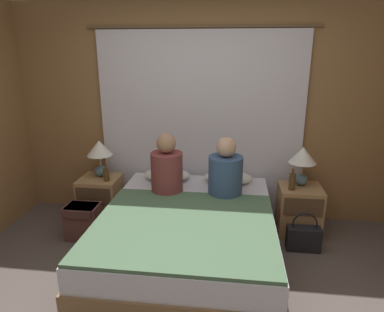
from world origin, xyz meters
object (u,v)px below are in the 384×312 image
(beer_bottle_on_right_stand, at_px, (292,181))
(person_left_in_bed, at_px, (167,169))
(person_right_in_bed, at_px, (225,172))
(backpack_on_floor, at_px, (83,220))
(lamp_right, at_px, (302,159))
(bed, at_px, (188,237))
(nightstand_left, at_px, (101,199))
(beer_bottle_on_left_stand, at_px, (106,175))
(handbag_on_floor, at_px, (304,238))
(pillow_left, at_px, (167,175))
(lamp_left, at_px, (100,152))
(nightstand_right, at_px, (299,210))
(pillow_right, at_px, (228,177))

(beer_bottle_on_right_stand, bearing_deg, person_left_in_bed, -170.75)
(person_right_in_bed, distance_m, backpack_on_floor, 1.61)
(lamp_right, height_order, person_right_in_bed, person_right_in_bed)
(bed, relative_size, person_right_in_bed, 3.22)
(bed, relative_size, beer_bottle_on_right_stand, 8.29)
(nightstand_left, xyz_separation_m, beer_bottle_on_left_stand, (0.12, -0.08, 0.34))
(beer_bottle_on_right_stand, xyz_separation_m, handbag_on_floor, (0.11, -0.29, -0.50))
(beer_bottle_on_right_stand, distance_m, handbag_on_floor, 0.58)
(bed, relative_size, backpack_on_floor, 5.20)
(nightstand_left, relative_size, pillow_left, 1.01)
(beer_bottle_on_right_stand, xyz_separation_m, backpack_on_floor, (-2.21, -0.34, -0.42))
(pillow_left, distance_m, backpack_on_floor, 1.03)
(lamp_left, bearing_deg, nightstand_right, -1.88)
(nightstand_left, height_order, pillow_right, pillow_right)
(person_right_in_bed, relative_size, beer_bottle_on_right_stand, 2.57)
(lamp_right, relative_size, pillow_left, 0.81)
(backpack_on_floor, distance_m, handbag_on_floor, 2.32)
(handbag_on_floor, bearing_deg, lamp_left, 169.05)
(nightstand_left, height_order, pillow_left, pillow_left)
(beer_bottle_on_left_stand, xyz_separation_m, beer_bottle_on_right_stand, (2.05, 0.00, 0.02))
(backpack_on_floor, relative_size, handbag_on_floor, 0.93)
(pillow_right, distance_m, beer_bottle_on_right_stand, 0.69)
(nightstand_left, height_order, lamp_right, lamp_right)
(lamp_right, height_order, person_left_in_bed, person_left_in_bed)
(nightstand_left, distance_m, beer_bottle_on_left_stand, 0.37)
(person_right_in_bed, xyz_separation_m, beer_bottle_on_left_stand, (-1.35, 0.21, -0.16))
(bed, bearing_deg, person_left_in_bed, 123.06)
(pillow_left, distance_m, pillow_right, 0.70)
(nightstand_right, distance_m, handbag_on_floor, 0.39)
(nightstand_right, distance_m, beer_bottle_on_right_stand, 0.39)
(beer_bottle_on_right_stand, bearing_deg, backpack_on_floor, -171.24)
(lamp_left, relative_size, person_right_in_bed, 0.70)
(lamp_left, height_order, person_left_in_bed, person_left_in_bed)
(bed, relative_size, pillow_left, 3.73)
(nightstand_right, relative_size, backpack_on_floor, 1.41)
(pillow_right, bearing_deg, beer_bottle_on_left_stand, -173.86)
(beer_bottle_on_left_stand, bearing_deg, pillow_right, 6.14)
(pillow_right, bearing_deg, nightstand_left, -177.32)
(beer_bottle_on_left_stand, bearing_deg, lamp_left, 128.39)
(nightstand_left, xyz_separation_m, person_right_in_bed, (1.47, -0.29, 0.51))
(bed, relative_size, lamp_right, 4.61)
(nightstand_right, height_order, person_left_in_bed, person_left_in_bed)
(nightstand_right, bearing_deg, person_left_in_bed, -168.45)
(beer_bottle_on_left_stand, height_order, backpack_on_floor, beer_bottle_on_left_stand)
(lamp_right, relative_size, person_right_in_bed, 0.70)
(nightstand_left, bearing_deg, pillow_left, 5.05)
(lamp_left, distance_m, person_right_in_bed, 1.51)
(bed, distance_m, pillow_left, 0.92)
(person_right_in_bed, relative_size, handbag_on_floor, 1.50)
(nightstand_right, relative_size, lamp_right, 1.25)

